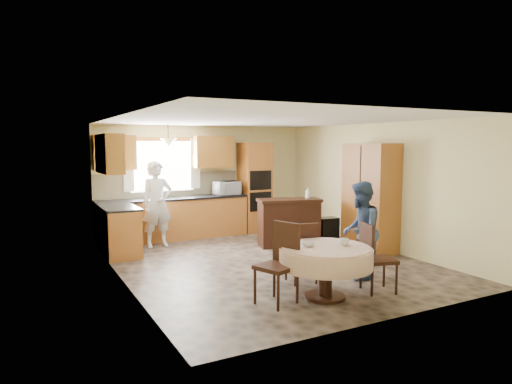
{
  "coord_description": "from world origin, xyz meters",
  "views": [
    {
      "loc": [
        -3.87,
        -6.9,
        2.08
      ],
      "look_at": [
        -0.07,
        0.3,
        1.23
      ],
      "focal_mm": 32.0,
      "sensor_mm": 36.0,
      "label": 1
    }
  ],
  "objects_px": {
    "chair_back": "(303,250)",
    "person_sink": "(157,204)",
    "dining_table": "(326,258)",
    "chair_left": "(280,259)",
    "sideboard": "(289,224)",
    "person_dining": "(360,230)",
    "chair_right": "(374,254)",
    "oven_tower": "(254,187)",
    "cupboard": "(370,197)"
  },
  "relations": [
    {
      "from": "chair_back",
      "to": "person_sink",
      "type": "bearing_deg",
      "value": -61.88
    },
    {
      "from": "dining_table",
      "to": "chair_back",
      "type": "height_order",
      "value": "chair_back"
    },
    {
      "from": "chair_left",
      "to": "chair_back",
      "type": "xyz_separation_m",
      "value": [
        0.72,
        0.54,
        -0.07
      ]
    },
    {
      "from": "sideboard",
      "to": "chair_left",
      "type": "height_order",
      "value": "chair_left"
    },
    {
      "from": "chair_back",
      "to": "person_dining",
      "type": "bearing_deg",
      "value": 177.13
    },
    {
      "from": "chair_back",
      "to": "chair_right",
      "type": "bearing_deg",
      "value": 138.12
    },
    {
      "from": "person_sink",
      "to": "chair_back",
      "type": "bearing_deg",
      "value": -73.45
    },
    {
      "from": "chair_back",
      "to": "chair_left",
      "type": "bearing_deg",
      "value": 45.11
    },
    {
      "from": "dining_table",
      "to": "chair_back",
      "type": "relative_size",
      "value": 1.35
    },
    {
      "from": "sideboard",
      "to": "chair_left",
      "type": "xyz_separation_m",
      "value": [
        -1.89,
        -2.82,
        0.13
      ]
    },
    {
      "from": "chair_right",
      "to": "person_sink",
      "type": "distance_m",
      "value": 4.67
    },
    {
      "from": "chair_left",
      "to": "person_sink",
      "type": "relative_size",
      "value": 0.61
    },
    {
      "from": "chair_right",
      "to": "person_dining",
      "type": "relative_size",
      "value": 0.65
    },
    {
      "from": "oven_tower",
      "to": "chair_right",
      "type": "bearing_deg",
      "value": -97.38
    },
    {
      "from": "person_dining",
      "to": "chair_left",
      "type": "bearing_deg",
      "value": -28.61
    },
    {
      "from": "sideboard",
      "to": "chair_left",
      "type": "bearing_deg",
      "value": -109.54
    },
    {
      "from": "oven_tower",
      "to": "dining_table",
      "type": "height_order",
      "value": "oven_tower"
    },
    {
      "from": "oven_tower",
      "to": "chair_left",
      "type": "bearing_deg",
      "value": -113.66
    },
    {
      "from": "oven_tower",
      "to": "person_sink",
      "type": "xyz_separation_m",
      "value": [
        -2.52,
        -0.55,
        -0.19
      ]
    },
    {
      "from": "chair_left",
      "to": "chair_right",
      "type": "height_order",
      "value": "chair_left"
    },
    {
      "from": "sideboard",
      "to": "chair_back",
      "type": "relative_size",
      "value": 1.37
    },
    {
      "from": "person_sink",
      "to": "dining_table",
      "type": "bearing_deg",
      "value": -77.81
    },
    {
      "from": "dining_table",
      "to": "chair_right",
      "type": "height_order",
      "value": "chair_right"
    },
    {
      "from": "oven_tower",
      "to": "person_dining",
      "type": "distance_m",
      "value": 4.23
    },
    {
      "from": "chair_right",
      "to": "person_sink",
      "type": "bearing_deg",
      "value": 40.18
    },
    {
      "from": "sideboard",
      "to": "cupboard",
      "type": "relative_size",
      "value": 0.61
    },
    {
      "from": "dining_table",
      "to": "sideboard",
      "type": "bearing_deg",
      "value": 66.84
    },
    {
      "from": "chair_left",
      "to": "person_sink",
      "type": "height_order",
      "value": "person_sink"
    },
    {
      "from": "dining_table",
      "to": "person_dining",
      "type": "xyz_separation_m",
      "value": [
        1.03,
        0.5,
        0.2
      ]
    },
    {
      "from": "chair_back",
      "to": "person_sink",
      "type": "xyz_separation_m",
      "value": [
        -1.24,
        3.47,
        0.36
      ]
    },
    {
      "from": "oven_tower",
      "to": "chair_left",
      "type": "xyz_separation_m",
      "value": [
        -2.0,
        -4.56,
        -0.48
      ]
    },
    {
      "from": "person_sink",
      "to": "sideboard",
      "type": "bearing_deg",
      "value": -29.39
    },
    {
      "from": "oven_tower",
      "to": "chair_back",
      "type": "distance_m",
      "value": 4.25
    },
    {
      "from": "cupboard",
      "to": "chair_right",
      "type": "bearing_deg",
      "value": -130.6
    },
    {
      "from": "cupboard",
      "to": "chair_left",
      "type": "xyz_separation_m",
      "value": [
        -3.07,
        -1.72,
        -0.46
      ]
    },
    {
      "from": "person_sink",
      "to": "person_dining",
      "type": "bearing_deg",
      "value": -62.45
    },
    {
      "from": "dining_table",
      "to": "person_sink",
      "type": "height_order",
      "value": "person_sink"
    },
    {
      "from": "oven_tower",
      "to": "dining_table",
      "type": "xyz_separation_m",
      "value": [
        -1.38,
        -4.71,
        -0.5
      ]
    },
    {
      "from": "chair_right",
      "to": "person_dining",
      "type": "xyz_separation_m",
      "value": [
        0.27,
        0.6,
        0.22
      ]
    },
    {
      "from": "cupboard",
      "to": "person_dining",
      "type": "bearing_deg",
      "value": -135.99
    },
    {
      "from": "cupboard",
      "to": "dining_table",
      "type": "height_order",
      "value": "cupboard"
    },
    {
      "from": "person_sink",
      "to": "oven_tower",
      "type": "bearing_deg",
      "value": 9.17
    },
    {
      "from": "chair_left",
      "to": "chair_right",
      "type": "relative_size",
      "value": 1.08
    },
    {
      "from": "chair_back",
      "to": "chair_right",
      "type": "height_order",
      "value": "chair_right"
    },
    {
      "from": "chair_right",
      "to": "sideboard",
      "type": "bearing_deg",
      "value": 6.65
    },
    {
      "from": "chair_left",
      "to": "dining_table",
      "type": "bearing_deg",
      "value": 56.16
    },
    {
      "from": "oven_tower",
      "to": "sideboard",
      "type": "relative_size",
      "value": 1.66
    },
    {
      "from": "dining_table",
      "to": "chair_right",
      "type": "xyz_separation_m",
      "value": [
        0.76,
        -0.1,
        -0.01
      ]
    },
    {
      "from": "chair_right",
      "to": "person_dining",
      "type": "height_order",
      "value": "person_dining"
    },
    {
      "from": "oven_tower",
      "to": "sideboard",
      "type": "height_order",
      "value": "oven_tower"
    }
  ]
}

